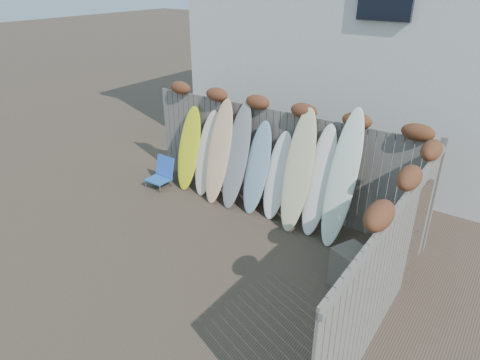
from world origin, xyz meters
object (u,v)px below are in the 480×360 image
Objects in this scene: beach_chair at (162,173)px; surfboard_0 at (189,149)px; wooden_crate at (353,270)px; lattice_panel at (405,245)px.

beach_chair is 0.88m from surfboard_0.
surfboard_0 is (0.54, 0.36, 0.59)m from beach_chair.
beach_chair is 0.99× the size of wooden_crate.
lattice_panel is at bearing -5.87° from beach_chair.
surfboard_0 reaches higher than wooden_crate.
beach_chair is 0.35× the size of surfboard_0.
lattice_panel is 4.99m from surfboard_0.
surfboard_0 is at bearing 33.32° from beach_chair.
wooden_crate is (4.86, -0.89, 0.03)m from beach_chair.
surfboard_0 is at bearing 178.94° from lattice_panel.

